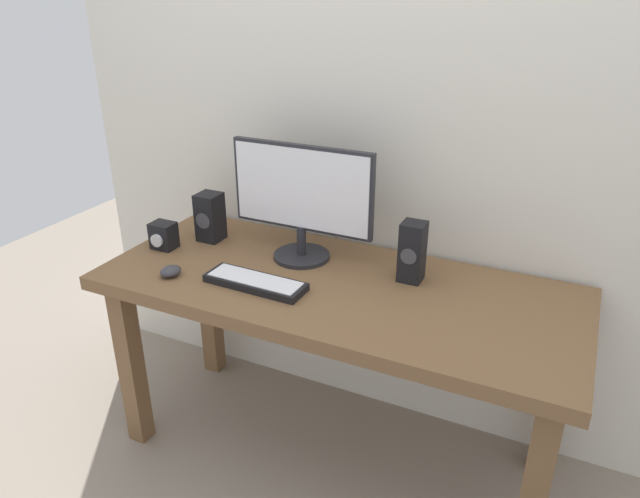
% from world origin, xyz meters
% --- Properties ---
extents(ground_plane, '(6.00, 6.00, 0.00)m').
position_xyz_m(ground_plane, '(0.00, 0.00, 0.00)').
color(ground_plane, gray).
extents(wall_back, '(2.76, 0.04, 3.00)m').
position_xyz_m(wall_back, '(0.00, 0.40, 1.50)').
color(wall_back, silver).
rests_on(wall_back, ground_plane).
extents(desk, '(1.71, 0.72, 0.78)m').
position_xyz_m(desk, '(0.00, 0.00, 0.67)').
color(desk, brown).
rests_on(desk, ground_plane).
extents(monitor, '(0.56, 0.22, 0.44)m').
position_xyz_m(monitor, '(-0.20, 0.14, 1.02)').
color(monitor, '#232328').
rests_on(monitor, desk).
extents(keyboard_primary, '(0.37, 0.13, 0.03)m').
position_xyz_m(keyboard_primary, '(-0.24, -0.14, 0.79)').
color(keyboard_primary, black).
rests_on(keyboard_primary, desk).
extents(mouse, '(0.08, 0.09, 0.04)m').
position_xyz_m(mouse, '(-0.56, -0.21, 0.80)').
color(mouse, '#333338').
rests_on(mouse, desk).
extents(speaker_right, '(0.08, 0.09, 0.22)m').
position_xyz_m(speaker_right, '(0.23, 0.14, 0.89)').
color(speaker_right, black).
rests_on(speaker_right, desk).
extents(speaker_left, '(0.09, 0.10, 0.20)m').
position_xyz_m(speaker_left, '(-0.62, 0.13, 0.88)').
color(speaker_left, black).
rests_on(speaker_left, desk).
extents(audio_controller, '(0.09, 0.09, 0.11)m').
position_xyz_m(audio_controller, '(-0.74, -0.02, 0.83)').
color(audio_controller, black).
rests_on(audio_controller, desk).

